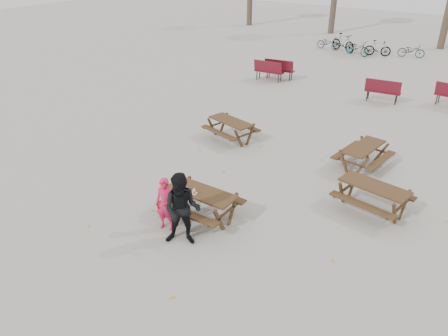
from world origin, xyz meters
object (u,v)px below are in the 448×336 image
Objects in this scene: food_tray at (194,193)px; picnic_table_far at (363,157)px; picnic_table_east at (372,198)px; picnic_table_north at (231,130)px; child at (166,204)px; main_picnic_table at (201,198)px; soda_bottle at (194,192)px; adult at (182,210)px.

food_tray is 0.11× the size of picnic_table_far.
picnic_table_north is (-5.60, 1.74, -0.02)m from picnic_table_east.
child reaches higher than picnic_table_east.
food_tray is 0.10× the size of picnic_table_east.
food_tray is at bearing 44.09° from child.
soda_bottle is at bearing -101.25° from main_picnic_table.
main_picnic_table is 5.63m from picnic_table_far.
child reaches higher than soda_bottle.
picnic_table_east is at bearing 23.03° from adult.
main_picnic_table reaches higher than picnic_table_far.
soda_bottle is 0.12× the size of child.
food_tray is 0.07m from soda_bottle.
child is at bearing 161.42° from picnic_table_far.
main_picnic_table reaches higher than picnic_table_east.
food_tray is 0.13× the size of child.
main_picnic_table is 1.03× the size of picnic_table_east.
food_tray reaches higher than picnic_table_north.
adult is at bearing -75.63° from main_picnic_table.
child is (-0.43, -0.86, 0.10)m from main_picnic_table.
soda_bottle is at bearing -29.65° from food_tray.
main_picnic_table is at bearing 65.81° from food_tray.
food_tray reaches higher than main_picnic_table.
main_picnic_table is at bearing 76.99° from adult.
picnic_table_east is at bearing 40.06° from food_tray.
soda_bottle is 0.90m from adult.
main_picnic_table is at bearing 161.55° from picnic_table_far.
picnic_table_east reaches higher than picnic_table_north.
soda_bottle is 0.10× the size of picnic_table_east.
adult is 6.11m from picnic_table_north.
child is at bearing 135.96° from adult.
child is (-0.34, -0.66, -0.11)m from food_tray.
food_tray is at bearing -52.48° from picnic_table_north.
main_picnic_table is at bearing -50.66° from picnic_table_north.
soda_bottle reaches higher than picnic_table_far.
child reaches higher than picnic_table_far.
soda_bottle is at bearing -130.13° from picnic_table_east.
food_tray is 0.75m from child.
main_picnic_table is 5.01m from picnic_table_north.
picnic_table_east is at bearing -3.16° from picnic_table_north.
food_tray is at bearing 150.35° from soda_bottle.
food_tray is (-0.09, -0.20, 0.21)m from main_picnic_table.
child is 6.59m from picnic_table_far.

